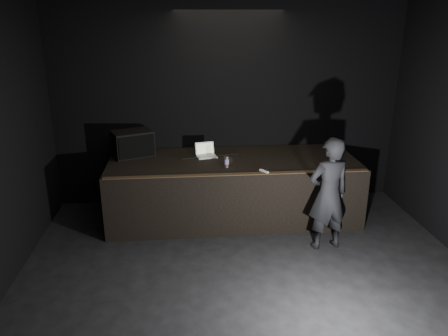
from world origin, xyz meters
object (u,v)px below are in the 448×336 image
stage_monitor (133,143)px  person (329,194)px  laptop (206,153)px  beer_can (227,162)px  stage_riser (233,188)px

stage_monitor → person: bearing=-50.4°
laptop → beer_can: size_ratio=2.07×
stage_monitor → beer_can: stage_monitor is taller
stage_riser → beer_can: size_ratio=22.81×
laptop → stage_riser: bearing=-38.9°
stage_riser → beer_can: (-0.14, -0.37, 0.59)m
laptop → person: 2.17m
stage_monitor → beer_can: 1.66m
laptop → beer_can: bearing=-75.6°
beer_can → person: (1.36, -0.80, -0.26)m
laptop → beer_can: 0.66m
stage_riser → laptop: bearing=152.5°
stage_monitor → laptop: (1.20, -0.14, -0.15)m
laptop → stage_monitor: bearing=162.1°
stage_monitor → laptop: 1.22m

